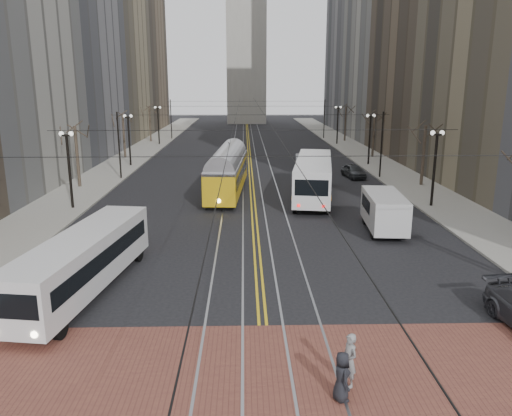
{
  "coord_description": "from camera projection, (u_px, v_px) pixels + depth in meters",
  "views": [
    {
      "loc": [
        -0.71,
        -18.95,
        9.33
      ],
      "look_at": [
        -0.1,
        6.17,
        3.0
      ],
      "focal_mm": 35.0,
      "sensor_mm": 36.0,
      "label": 1
    }
  ],
  "objects": [
    {
      "name": "sedan_grey",
      "position": [
        353.0,
        171.0,
        50.26
      ],
      "size": [
        2.17,
        4.19,
        1.36
      ],
      "primitive_type": "imported",
      "rotation": [
        0.0,
        0.0,
        0.15
      ],
      "color": "#3A3E42",
      "rests_on": "ground"
    },
    {
      "name": "building_left_far",
      "position": [
        118.0,
        27.0,
        98.55
      ],
      "size": [
        16.0,
        20.0,
        40.0
      ],
      "primitive_type": "cube",
      "color": "brown",
      "rests_on": "ground"
    },
    {
      "name": "building_right_mid",
      "position": [
        455.0,
        19.0,
        61.71
      ],
      "size": [
        16.0,
        20.0,
        34.0
      ],
      "primitive_type": "cube",
      "color": "brown",
      "rests_on": "ground"
    },
    {
      "name": "rear_bus",
      "position": [
        313.0,
        179.0,
        40.98
      ],
      "size": [
        4.7,
        12.86,
        3.28
      ],
      "primitive_type": "cube",
      "rotation": [
        0.0,
        0.0,
        -0.16
      ],
      "color": "silver",
      "rests_on": "ground"
    },
    {
      "name": "trolley_wires",
      "position": [
        250.0,
        136.0,
        53.51
      ],
      "size": [
        25.96,
        120.0,
        6.6
      ],
      "color": "black",
      "rests_on": "ground"
    },
    {
      "name": "lamp_posts",
      "position": [
        251.0,
        153.0,
        47.85
      ],
      "size": [
        27.6,
        57.2,
        5.6
      ],
      "color": "black",
      "rests_on": "ground"
    },
    {
      "name": "building_left_mid",
      "position": [
        39.0,
        17.0,
        60.5
      ],
      "size": [
        16.0,
        20.0,
        34.0
      ],
      "primitive_type": "cube",
      "color": "slate",
      "rests_on": "ground"
    },
    {
      "name": "pedestrian_a",
      "position": [
        342.0,
        376.0,
        14.91
      ],
      "size": [
        0.63,
        0.84,
        1.56
      ],
      "primitive_type": "imported",
      "rotation": [
        0.0,
        0.0,
        1.76
      ],
      "color": "black",
      "rests_on": "crosswalk_band"
    },
    {
      "name": "sedan_silver",
      "position": [
        303.0,
        162.0,
        54.91
      ],
      "size": [
        2.15,
        5.1,
        1.64
      ],
      "primitive_type": "imported",
      "rotation": [
        0.0,
        0.0,
        -0.08
      ],
      "color": "#B1B3B9",
      "rests_on": "ground"
    },
    {
      "name": "centre_lines",
      "position": [
        249.0,
        157.0,
        64.29
      ],
      "size": [
        0.42,
        130.0,
        0.01
      ],
      "primitive_type": "cube",
      "color": "gold",
      "rests_on": "ground"
    },
    {
      "name": "transit_bus",
      "position": [
        84.0,
        264.0,
        22.56
      ],
      "size": [
        3.81,
        11.09,
        2.72
      ],
      "primitive_type": "cube",
      "rotation": [
        0.0,
        0.0,
        -0.14
      ],
      "color": "silver",
      "rests_on": "ground"
    },
    {
      "name": "pedestrian_b",
      "position": [
        349.0,
        360.0,
        15.6
      ],
      "size": [
        0.62,
        0.75,
        1.76
      ],
      "primitive_type": "imported",
      "rotation": [
        0.0,
        0.0,
        5.07
      ],
      "color": "gray",
      "rests_on": "crosswalk_band"
    },
    {
      "name": "building_right_far",
      "position": [
        374.0,
        28.0,
        99.75
      ],
      "size": [
        16.0,
        20.0,
        40.0
      ],
      "primitive_type": "cube",
      "color": "slate",
      "rests_on": "ground"
    },
    {
      "name": "sidewalk_left",
      "position": [
        133.0,
        157.0,
        63.92
      ],
      "size": [
        5.0,
        140.0,
        0.15
      ],
      "primitive_type": "cube",
      "color": "gray",
      "rests_on": "ground"
    },
    {
      "name": "sidewalk_right",
      "position": [
        365.0,
        156.0,
        64.63
      ],
      "size": [
        5.0,
        140.0,
        0.15
      ],
      "primitive_type": "cube",
      "color": "gray",
      "rests_on": "ground"
    },
    {
      "name": "crosswalk_band",
      "position": [
        266.0,
        368.0,
        16.79
      ],
      "size": [
        25.0,
        6.0,
        0.01
      ],
      "primitive_type": "cube",
      "color": "brown",
      "rests_on": "ground"
    },
    {
      "name": "streetcar",
      "position": [
        228.0,
        175.0,
        42.89
      ],
      "size": [
        3.38,
        13.47,
        3.14
      ],
      "primitive_type": "cube",
      "rotation": [
        0.0,
        0.0,
        -0.07
      ],
      "color": "gold",
      "rests_on": "ground"
    },
    {
      "name": "streetcar_rails",
      "position": [
        249.0,
        157.0,
        64.29
      ],
      "size": [
        4.8,
        130.0,
        0.02
      ],
      "primitive_type": "cube",
      "color": "gray",
      "rests_on": "ground"
    },
    {
      "name": "street_trees",
      "position": [
        250.0,
        144.0,
        54.16
      ],
      "size": [
        31.68,
        53.28,
        5.6
      ],
      "color": "#382D23",
      "rests_on": "ground"
    },
    {
      "name": "cargo_van",
      "position": [
        384.0,
        213.0,
        31.91
      ],
      "size": [
        2.57,
        5.7,
        2.46
      ],
      "primitive_type": "cube",
      "rotation": [
        0.0,
        0.0,
        -0.08
      ],
      "color": "beige",
      "rests_on": "ground"
    },
    {
      "name": "ground",
      "position": [
        262.0,
        314.0,
        20.67
      ],
      "size": [
        260.0,
        260.0,
        0.0
      ],
      "primitive_type": "plane",
      "color": "black",
      "rests_on": "ground"
    }
  ]
}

